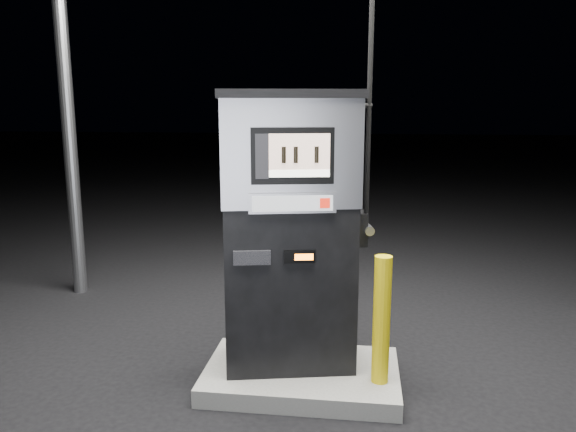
# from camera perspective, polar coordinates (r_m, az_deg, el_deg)

# --- Properties ---
(ground) EXTENTS (80.00, 80.00, 0.00)m
(ground) POSITION_cam_1_polar(r_m,az_deg,el_deg) (4.92, 1.39, -16.70)
(ground) COLOR black
(ground) RESTS_ON ground
(pump_island) EXTENTS (1.60, 1.00, 0.15)m
(pump_island) POSITION_cam_1_polar(r_m,az_deg,el_deg) (4.88, 1.40, -15.92)
(pump_island) COLOR slate
(pump_island) RESTS_ON ground
(fuel_dispenser) EXTENTS (1.31, 0.89, 4.70)m
(fuel_dispenser) POSITION_cam_1_polar(r_m,az_deg,el_deg) (4.56, 0.17, -1.29)
(fuel_dispenser) COLOR black
(fuel_dispenser) RESTS_ON pump_island
(bollard_left) EXTENTS (0.16, 0.16, 1.00)m
(bollard_left) POSITION_cam_1_polar(r_m,az_deg,el_deg) (4.86, -4.92, -8.68)
(bollard_left) COLOR #D9BD0C
(bollard_left) RESTS_ON pump_island
(bollard_right) EXTENTS (0.16, 0.16, 1.03)m
(bollard_right) POSITION_cam_1_polar(r_m,az_deg,el_deg) (4.48, 9.48, -10.38)
(bollard_right) COLOR #D9BD0C
(bollard_right) RESTS_ON pump_island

